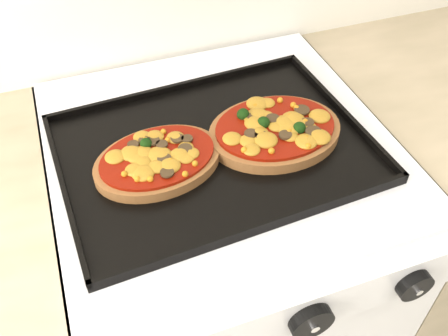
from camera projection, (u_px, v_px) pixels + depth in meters
name	position (u px, v px, depth m)	size (l,w,h in m)	color
stove	(222.00, 285.00, 1.19)	(0.60, 0.60, 0.91)	silver
control_panel	(296.00, 312.00, 0.70)	(0.60, 0.02, 0.09)	silver
knob_center	(311.00, 322.00, 0.69)	(0.06, 0.06, 0.02)	black
knob_right	(414.00, 286.00, 0.73)	(0.06, 0.06, 0.02)	black
baking_tray	(214.00, 148.00, 0.84)	(0.51, 0.38, 0.02)	black
pizza_left	(158.00, 159.00, 0.81)	(0.21, 0.15, 0.03)	brown
pizza_right	(275.00, 130.00, 0.85)	(0.23, 0.18, 0.03)	brown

